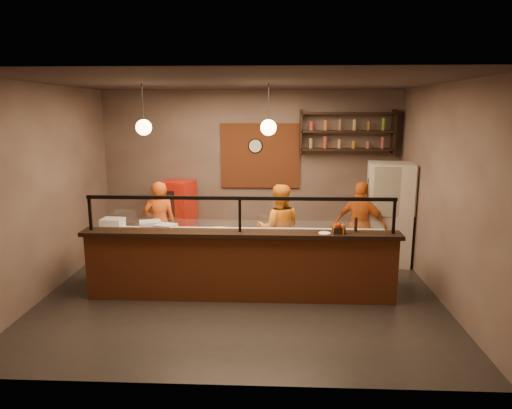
{
  "coord_description": "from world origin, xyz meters",
  "views": [
    {
      "loc": [
        0.52,
        -6.75,
        2.81
      ],
      "look_at": [
        0.21,
        0.3,
        1.34
      ],
      "focal_mm": 32.0,
      "sensor_mm": 36.0,
      "label": 1
    }
  ],
  "objects_px": {
    "pizza_dough": "(218,231)",
    "condiment_caddy": "(339,230)",
    "cook_right": "(361,225)",
    "fridge": "(389,214)",
    "red_cooler": "(178,216)",
    "cook_left": "(160,224)",
    "pepper_mill": "(356,225)",
    "cook_mid": "(279,229)",
    "wall_clock": "(255,146)"
  },
  "relations": [
    {
      "from": "red_cooler",
      "to": "pizza_dough",
      "type": "xyz_separation_m",
      "value": [
        1.06,
        -1.83,
        0.19
      ]
    },
    {
      "from": "fridge",
      "to": "pizza_dough",
      "type": "bearing_deg",
      "value": -150.33
    },
    {
      "from": "fridge",
      "to": "pizza_dough",
      "type": "distance_m",
      "value": 3.24
    },
    {
      "from": "fridge",
      "to": "red_cooler",
      "type": "relative_size",
      "value": 1.32
    },
    {
      "from": "pizza_dough",
      "to": "pepper_mill",
      "type": "relative_size",
      "value": 2.24
    },
    {
      "from": "wall_clock",
      "to": "cook_right",
      "type": "bearing_deg",
      "value": -31.5
    },
    {
      "from": "cook_left",
      "to": "red_cooler",
      "type": "height_order",
      "value": "cook_left"
    },
    {
      "from": "wall_clock",
      "to": "pepper_mill",
      "type": "distance_m",
      "value": 3.26
    },
    {
      "from": "cook_mid",
      "to": "pepper_mill",
      "type": "xyz_separation_m",
      "value": [
        1.11,
        -1.16,
        0.38
      ]
    },
    {
      "from": "red_cooler",
      "to": "pizza_dough",
      "type": "bearing_deg",
      "value": -43.07
    },
    {
      "from": "cook_right",
      "to": "pepper_mill",
      "type": "relative_size",
      "value": 7.33
    },
    {
      "from": "cook_right",
      "to": "pizza_dough",
      "type": "bearing_deg",
      "value": 46.02
    },
    {
      "from": "fridge",
      "to": "condiment_caddy",
      "type": "bearing_deg",
      "value": -114.51
    },
    {
      "from": "cook_right",
      "to": "pepper_mill",
      "type": "bearing_deg",
      "value": 101.43
    },
    {
      "from": "cook_left",
      "to": "pepper_mill",
      "type": "distance_m",
      "value": 3.58
    },
    {
      "from": "pepper_mill",
      "to": "cook_mid",
      "type": "bearing_deg",
      "value": 133.92
    },
    {
      "from": "cook_mid",
      "to": "cook_right",
      "type": "bearing_deg",
      "value": -169.49
    },
    {
      "from": "cook_left",
      "to": "pizza_dough",
      "type": "xyz_separation_m",
      "value": [
        1.18,
        -0.86,
        0.12
      ]
    },
    {
      "from": "pizza_dough",
      "to": "condiment_caddy",
      "type": "bearing_deg",
      "value": -19.28
    },
    {
      "from": "wall_clock",
      "to": "pizza_dough",
      "type": "bearing_deg",
      "value": -103.16
    },
    {
      "from": "condiment_caddy",
      "to": "red_cooler",
      "type": "bearing_deg",
      "value": 139.44
    },
    {
      "from": "wall_clock",
      "to": "cook_mid",
      "type": "distance_m",
      "value": 2.08
    },
    {
      "from": "wall_clock",
      "to": "cook_right",
      "type": "distance_m",
      "value": 2.64
    },
    {
      "from": "pizza_dough",
      "to": "pepper_mill",
      "type": "xyz_separation_m",
      "value": [
        2.09,
        -0.55,
        0.26
      ]
    },
    {
      "from": "cook_right",
      "to": "cook_left",
      "type": "bearing_deg",
      "value": 26.25
    },
    {
      "from": "red_cooler",
      "to": "condiment_caddy",
      "type": "height_order",
      "value": "red_cooler"
    },
    {
      "from": "cook_mid",
      "to": "cook_right",
      "type": "distance_m",
      "value": 1.51
    },
    {
      "from": "condiment_caddy",
      "to": "pepper_mill",
      "type": "bearing_deg",
      "value": 20.43
    },
    {
      "from": "red_cooler",
      "to": "pepper_mill",
      "type": "height_order",
      "value": "red_cooler"
    },
    {
      "from": "wall_clock",
      "to": "condiment_caddy",
      "type": "height_order",
      "value": "wall_clock"
    },
    {
      "from": "cook_left",
      "to": "condiment_caddy",
      "type": "distance_m",
      "value": 3.38
    },
    {
      "from": "wall_clock",
      "to": "cook_left",
      "type": "height_order",
      "value": "wall_clock"
    },
    {
      "from": "red_cooler",
      "to": "pepper_mill",
      "type": "distance_m",
      "value": 3.98
    },
    {
      "from": "cook_left",
      "to": "cook_right",
      "type": "bearing_deg",
      "value": 164.95
    },
    {
      "from": "cook_left",
      "to": "condiment_caddy",
      "type": "bearing_deg",
      "value": 137.03
    },
    {
      "from": "pepper_mill",
      "to": "pizza_dough",
      "type": "bearing_deg",
      "value": 165.41
    },
    {
      "from": "pizza_dough",
      "to": "condiment_caddy",
      "type": "distance_m",
      "value": 1.95
    },
    {
      "from": "cook_left",
      "to": "cook_right",
      "type": "xyz_separation_m",
      "value": [
        3.63,
        0.09,
        0.0
      ]
    },
    {
      "from": "pizza_dough",
      "to": "cook_right",
      "type": "bearing_deg",
      "value": 21.16
    },
    {
      "from": "condiment_caddy",
      "to": "pepper_mill",
      "type": "xyz_separation_m",
      "value": [
        0.26,
        0.1,
        0.06
      ]
    },
    {
      "from": "pepper_mill",
      "to": "condiment_caddy",
      "type": "bearing_deg",
      "value": -159.57
    },
    {
      "from": "cook_mid",
      "to": "cook_right",
      "type": "xyz_separation_m",
      "value": [
        1.47,
        0.34,
        -0.0
      ]
    },
    {
      "from": "wall_clock",
      "to": "fridge",
      "type": "distance_m",
      "value": 2.91
    },
    {
      "from": "fridge",
      "to": "red_cooler",
      "type": "distance_m",
      "value": 4.11
    },
    {
      "from": "cook_mid",
      "to": "fridge",
      "type": "height_order",
      "value": "fridge"
    },
    {
      "from": "pepper_mill",
      "to": "cook_right",
      "type": "bearing_deg",
      "value": 76.57
    },
    {
      "from": "cook_right",
      "to": "red_cooler",
      "type": "distance_m",
      "value": 3.62
    },
    {
      "from": "fridge",
      "to": "condiment_caddy",
      "type": "distance_m",
      "value": 2.2
    },
    {
      "from": "cook_right",
      "to": "condiment_caddy",
      "type": "xyz_separation_m",
      "value": [
        -0.62,
        -1.59,
        0.32
      ]
    },
    {
      "from": "cook_mid",
      "to": "fridge",
      "type": "bearing_deg",
      "value": -165.6
    }
  ]
}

